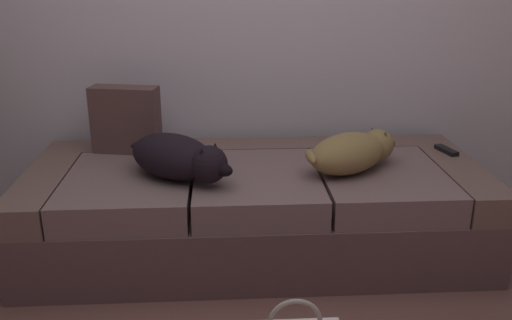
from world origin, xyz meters
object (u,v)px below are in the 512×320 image
Objects in this scene: dog_dark at (179,157)px; throw_pillow at (126,120)px; couch at (255,208)px; dog_tan at (353,152)px; tv_remote at (446,150)px.

throw_pillow is (-0.29, 0.40, 0.07)m from dog_dark.
dog_tan is (0.45, -0.09, 0.31)m from couch.
dog_dark is at bearing -53.80° from throw_pillow.
throw_pillow reaches higher than couch.
couch is 0.80m from throw_pillow.
dog_tan reaches higher than couch.
couch is at bearing 21.82° from dog_dark.
couch is 4.09× the size of dog_dark.
tv_remote is at bearing 12.10° from dog_dark.
dog_dark reaches higher than tv_remote.
dog_tan is 1.51× the size of throw_pillow.
couch is at bearing -21.96° from throw_pillow.
dog_dark is (-0.35, -0.14, 0.32)m from couch.
tv_remote reaches higher than couch.
throw_pillow is at bearing 126.20° from dog_dark.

